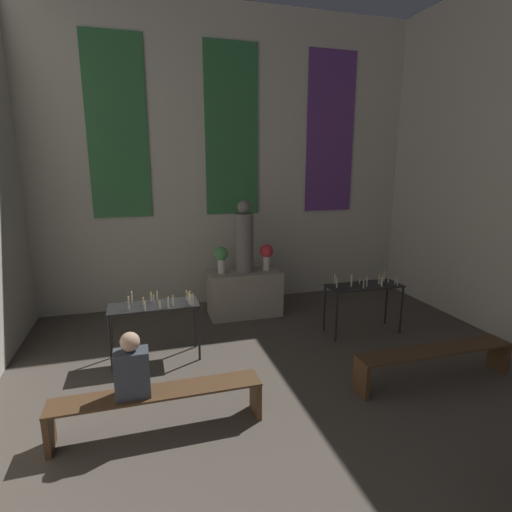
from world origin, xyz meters
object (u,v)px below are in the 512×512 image
(candle_rack_left, at_px, (155,312))
(person_seated, at_px, (132,368))
(pew_back_right, at_px, (435,358))
(candle_rack_right, at_px, (364,291))
(statue, at_px, (244,240))
(pew_back_left, at_px, (159,401))
(flower_vase_right, at_px, (266,254))
(flower_vase_left, at_px, (221,257))
(altar, at_px, (245,293))

(candle_rack_left, distance_m, person_seated, 1.78)
(pew_back_right, height_order, person_seated, person_seated)
(candle_rack_left, height_order, candle_rack_right, candle_rack_left)
(statue, xyz_separation_m, person_seated, (-2.07, -3.18, -0.72))
(pew_back_left, xyz_separation_m, pew_back_right, (3.63, 0.00, 0.00))
(statue, relative_size, pew_back_right, 0.60)
(pew_back_left, distance_m, pew_back_right, 3.63)
(flower_vase_right, relative_size, pew_back_right, 0.23)
(flower_vase_left, xyz_separation_m, flower_vase_right, (0.90, 0.00, 0.00))
(flower_vase_right, xyz_separation_m, candle_rack_right, (1.33, -1.42, -0.45))
(flower_vase_left, distance_m, candle_rack_right, 2.68)
(candle_rack_right, bearing_deg, flower_vase_left, 147.35)
(flower_vase_left, xyz_separation_m, candle_rack_right, (2.22, -1.42, -0.45))
(statue, distance_m, candle_rack_left, 2.39)
(altar, bearing_deg, flower_vase_right, 0.00)
(candle_rack_left, bearing_deg, candle_rack_right, 0.03)
(flower_vase_right, bearing_deg, pew_back_right, -66.77)
(flower_vase_left, height_order, pew_back_right, flower_vase_left)
(candle_rack_right, height_order, person_seated, person_seated)
(statue, relative_size, flower_vase_right, 2.68)
(flower_vase_right, xyz_separation_m, pew_back_left, (-2.26, -3.18, -0.85))
(statue, distance_m, flower_vase_right, 0.54)
(person_seated, bearing_deg, pew_back_left, 0.00)
(altar, height_order, flower_vase_right, flower_vase_right)
(flower_vase_left, distance_m, flower_vase_right, 0.90)
(altar, relative_size, candle_rack_right, 1.05)
(altar, xyz_separation_m, candle_rack_right, (1.77, -1.42, 0.32))
(candle_rack_right, bearing_deg, statue, 141.23)
(flower_vase_right, distance_m, pew_back_right, 3.57)
(pew_back_left, bearing_deg, candle_rack_left, 88.29)
(flower_vase_left, bearing_deg, flower_vase_right, 0.00)
(flower_vase_right, relative_size, candle_rack_left, 0.39)
(flower_vase_left, height_order, flower_vase_right, same)
(flower_vase_left, xyz_separation_m, person_seated, (-1.62, -3.18, -0.41))
(flower_vase_right, height_order, person_seated, flower_vase_right)
(flower_vase_right, height_order, candle_rack_left, flower_vase_right)
(flower_vase_right, distance_m, candle_rack_right, 2.00)
(pew_back_right, bearing_deg, altar, 119.70)
(person_seated, bearing_deg, altar, 56.94)
(altar, xyz_separation_m, statue, (0.00, 0.00, 1.07))
(statue, xyz_separation_m, pew_back_left, (-1.82, -3.18, -1.15))
(flower_vase_left, relative_size, pew_back_left, 0.23)
(pew_back_left, bearing_deg, flower_vase_right, 54.56)
(pew_back_left, height_order, pew_back_right, same)
(candle_rack_right, distance_m, person_seated, 4.23)
(flower_vase_right, distance_m, person_seated, 4.08)
(altar, distance_m, statue, 1.07)
(altar, height_order, statue, statue)
(flower_vase_right, bearing_deg, statue, 180.00)
(pew_back_left, bearing_deg, pew_back_right, 0.00)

